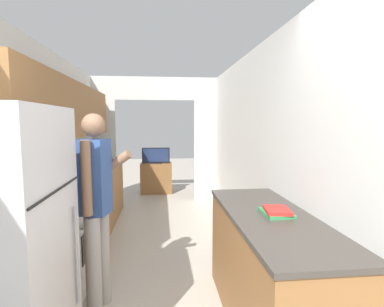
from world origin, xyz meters
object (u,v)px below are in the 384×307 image
object	(u,v)px
person	(96,206)
knife	(69,184)
range_oven	(55,242)
television	(156,156)
tv_cabinet	(156,178)
book_stack	(277,212)

from	to	relation	value
person	knife	size ratio (longest dim) A/B	5.47
range_oven	television	bearing A→B (deg)	76.68
tv_cabinet	television	xyz separation A→B (m)	(0.00, -0.04, 0.52)
tv_cabinet	television	world-z (taller)	television
range_oven	person	bearing A→B (deg)	-37.13
tv_cabinet	person	bearing A→B (deg)	-95.86
range_oven	knife	size ratio (longest dim) A/B	3.44
range_oven	tv_cabinet	bearing A→B (deg)	76.82
tv_cabinet	television	bearing A→B (deg)	-90.00
book_stack	knife	size ratio (longest dim) A/B	0.87
range_oven	book_stack	distance (m)	2.10
television	book_stack	bearing A→B (deg)	-78.09
tv_cabinet	knife	distance (m)	3.54
television	knife	world-z (taller)	television
range_oven	tv_cabinet	xyz separation A→B (m)	(0.91, 3.89, -0.13)
person	book_stack	xyz separation A→B (m)	(1.41, -0.43, 0.04)
book_stack	knife	world-z (taller)	book_stack
person	television	bearing A→B (deg)	9.31
range_oven	television	distance (m)	3.98
tv_cabinet	knife	bearing A→B (deg)	-105.19
person	book_stack	world-z (taller)	person
range_oven	book_stack	world-z (taller)	range_oven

